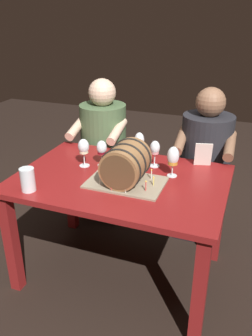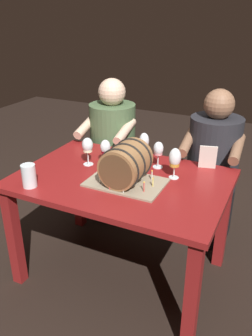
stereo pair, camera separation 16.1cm
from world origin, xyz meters
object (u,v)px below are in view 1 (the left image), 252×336
at_px(person_seated_left, 104,154).
at_px(menu_card, 203,154).
at_px(dining_table, 121,193).
at_px(barrel_cake, 126,165).
at_px(wine_glass_red, 102,149).
at_px(beer_pint, 28,181).
at_px(wine_glass_rose, 155,149).
at_px(wine_glass_empty, 139,141).
at_px(person_seated_right, 204,169).
at_px(wine_glass_white, 84,148).
at_px(wine_glass_amber, 173,157).

bearing_deg(person_seated_left, menu_card, -19.86).
relative_size(dining_table, barrel_cake, 2.85).
bearing_deg(wine_glass_red, beer_pint, -117.95).
distance_m(wine_glass_red, person_seated_left, 0.65).
bearing_deg(beer_pint, menu_card, 38.70).
xyz_separation_m(wine_glass_rose, beer_pint, (-0.57, -0.58, -0.06)).
distance_m(barrel_cake, wine_glass_empty, 0.38).
height_order(wine_glass_rose, menu_card, wine_glass_rose).
bearing_deg(wine_glass_rose, beer_pint, -134.87).
bearing_deg(person_seated_left, dining_table, -58.01).
relative_size(dining_table, person_seated_left, 1.08).
xyz_separation_m(barrel_cake, wine_glass_empty, (-0.05, 0.37, 0.01)).
height_order(wine_glass_red, wine_glass_rose, wine_glass_rose).
relative_size(wine_glass_red, wine_glass_empty, 0.90).
relative_size(barrel_cake, person_seated_right, 0.38).
bearing_deg(barrel_cake, dining_table, 133.96).
distance_m(person_seated_left, person_seated_right, 0.83).
height_order(wine_glass_red, person_seated_right, person_seated_right).
height_order(wine_glass_white, person_seated_right, person_seated_right).
distance_m(wine_glass_empty, wine_glass_rose, 0.15).
relative_size(wine_glass_empty, menu_card, 1.20).
distance_m(wine_glass_white, person_seated_right, 0.96).
distance_m(wine_glass_rose, person_seated_left, 0.76).
height_order(wine_glass_empty, person_seated_left, person_seated_left).
relative_size(menu_card, person_seated_right, 0.13).
height_order(dining_table, wine_glass_red, wine_glass_red).
bearing_deg(person_seated_right, wine_glass_empty, -138.90).
bearing_deg(wine_glass_empty, beer_pint, -124.06).
bearing_deg(beer_pint, person_seated_left, 89.23).
height_order(wine_glass_amber, beer_pint, wine_glass_amber).
xyz_separation_m(wine_glass_rose, wine_glass_white, (-0.43, -0.16, 0.01)).
distance_m(wine_glass_empty, beer_pint, 0.79).
distance_m(wine_glass_amber, person_seated_right, 0.62).
height_order(wine_glass_amber, wine_glass_rose, wine_glass_amber).
bearing_deg(wine_glass_white, person_seated_left, 102.33).
distance_m(barrel_cake, wine_glass_amber, 0.30).
height_order(barrel_cake, wine_glass_rose, barrel_cake).
bearing_deg(wine_glass_white, barrel_cake, -21.83).
bearing_deg(person_seated_right, wine_glass_rose, -122.26).
distance_m(wine_glass_red, wine_glass_white, 0.12).
height_order(wine_glass_amber, menu_card, wine_glass_amber).
relative_size(beer_pint, person_seated_left, 0.11).
height_order(wine_glass_amber, wine_glass_white, wine_glass_amber).
height_order(dining_table, wine_glass_white, wine_glass_white).
relative_size(beer_pint, menu_card, 0.85).
bearing_deg(wine_glass_white, beer_pint, -108.77).
bearing_deg(wine_glass_empty, wine_glass_white, -141.78).
relative_size(dining_table, wine_glass_amber, 6.62).
relative_size(wine_glass_red, beer_pint, 1.27).
relative_size(wine_glass_amber, menu_card, 1.21).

